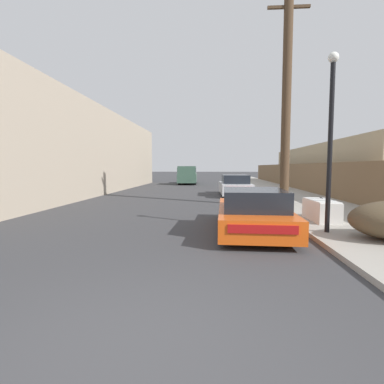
% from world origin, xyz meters
% --- Properties ---
extents(ground_plane, '(220.00, 220.00, 0.00)m').
position_xyz_m(ground_plane, '(0.00, 0.00, 0.00)').
color(ground_plane, '#38383A').
extents(sidewalk_curb, '(4.20, 63.00, 0.12)m').
position_xyz_m(sidewalk_curb, '(5.30, 23.50, 0.06)').
color(sidewalk_curb, '#9E998E').
rests_on(sidewalk_curb, ground).
extents(discarded_fridge, '(0.70, 1.69, 0.68)m').
position_xyz_m(discarded_fridge, '(4.16, 6.98, 0.44)').
color(discarded_fridge, silver).
rests_on(discarded_fridge, sidewalk_curb).
extents(parked_sports_car_red, '(2.02, 4.69, 1.21)m').
position_xyz_m(parked_sports_car_red, '(1.84, 5.72, 0.56)').
color(parked_sports_car_red, '#E05114').
rests_on(parked_sports_car_red, ground).
extents(car_parked_mid, '(1.94, 4.66, 1.31)m').
position_xyz_m(car_parked_mid, '(2.09, 16.49, 0.62)').
color(car_parked_mid, silver).
rests_on(car_parked_mid, ground).
extents(pickup_truck, '(2.14, 5.85, 1.89)m').
position_xyz_m(pickup_truck, '(-2.01, 28.77, 0.94)').
color(pickup_truck, '#385647').
rests_on(pickup_truck, ground).
extents(utility_pole, '(1.80, 0.40, 9.48)m').
position_xyz_m(utility_pole, '(3.91, 10.97, 4.92)').
color(utility_pole, '#4C3826').
rests_on(utility_pole, sidewalk_curb).
extents(street_lamp, '(0.26, 0.26, 4.54)m').
position_xyz_m(street_lamp, '(3.69, 5.18, 2.76)').
color(street_lamp, black).
rests_on(street_lamp, sidewalk_curb).
extents(wooden_fence, '(0.08, 41.22, 1.94)m').
position_xyz_m(wooden_fence, '(7.25, 20.84, 1.09)').
color(wooden_fence, brown).
rests_on(wooden_fence, sidewalk_curb).
extents(building_left_block, '(7.00, 27.54, 5.69)m').
position_xyz_m(building_left_block, '(-9.82, 17.58, 2.85)').
color(building_left_block, tan).
rests_on(building_left_block, ground).
extents(building_right_house, '(6.00, 21.72, 3.52)m').
position_xyz_m(building_right_house, '(11.34, 22.24, 1.76)').
color(building_right_house, tan).
rests_on(building_right_house, ground).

